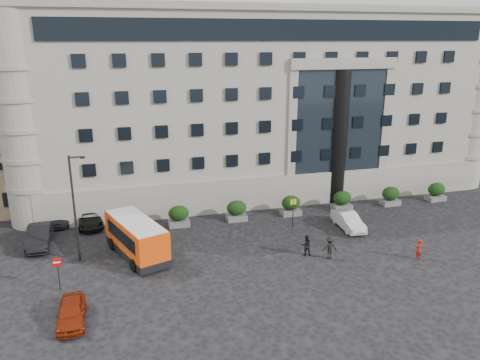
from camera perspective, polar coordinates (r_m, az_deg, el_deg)
The scene contains 22 objects.
ground at distance 35.17m, azimuth 0.91°, elevation -9.66°, with size 120.00×120.00×0.00m, color black.
civic_building at distance 54.67m, azimuth 0.70°, elevation 9.86°, with size 44.00×24.00×18.00m, color #9D958A.
entrance_column at distance 46.43m, azimuth 11.83°, elevation 5.10°, with size 1.80×1.80×13.00m, color black.
hedge_a at distance 41.08m, azimuth -7.47°, elevation -4.35°, with size 1.80×1.26×1.84m.
hedge_b at distance 41.99m, azimuth -0.42°, elevation -3.72°, with size 1.80×1.26×1.84m.
hedge_c at distance 43.51m, azimuth 6.23°, elevation -3.07°, with size 1.80×1.26×1.84m.
hedge_d at distance 45.57m, azimuth 12.35°, elevation -2.44°, with size 1.80×1.26×1.84m.
hedge_e at distance 48.11m, azimuth 17.88°, elevation -1.84°, with size 1.80×1.26×1.84m.
hedge_f at distance 51.06m, azimuth 22.81°, elevation -1.30°, with size 1.80×1.26×1.84m.
street_lamp at distance 35.28m, azimuth -19.49°, elevation -2.89°, with size 1.16×0.18×8.00m.
bus_stop_sign at distance 40.48m, azimuth 6.50°, elevation -3.43°, with size 0.50×0.08×2.52m.
no_entry_sign at distance 32.71m, azimuth -21.36°, elevation -9.85°, with size 0.64×0.16×2.32m.
minibus at distance 35.92m, azimuth -12.54°, elevation -6.73°, with size 4.53×7.23×2.85m.
red_truck at distance 51.21m, azimuth -24.20°, elevation -0.82°, with size 2.87×5.41×2.80m.
parked_car_a at distance 29.53m, azimuth -19.87°, elevation -14.92°, with size 1.55×3.85×1.31m, color maroon.
parked_car_b at distance 40.25m, azimuth -23.28°, elevation -6.33°, with size 1.67×4.80×1.58m, color black.
parked_car_c at distance 44.73m, azimuth -21.08°, elevation -3.90°, with size 1.96×4.82×1.40m, color black.
parked_car_d at distance 42.84m, azimuth -17.83°, elevation -4.60°, with size 2.03×4.41×1.23m, color black.
white_taxi at distance 41.37m, azimuth 13.06°, elevation -4.85°, with size 1.48×4.25×1.40m, color silver.
pedestrian_a at distance 37.30m, azimuth 20.94°, elevation -7.90°, with size 0.57×0.38×1.57m, color #A01710.
pedestrian_b at distance 35.85m, azimuth 8.05°, elevation -7.85°, with size 0.80×0.62×1.64m, color black.
pedestrian_c at distance 35.59m, azimuth 10.87°, elevation -8.09°, with size 1.13×0.65×1.75m, color black.
Camera 1 is at (-8.67, -30.23, 15.76)m, focal length 35.00 mm.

